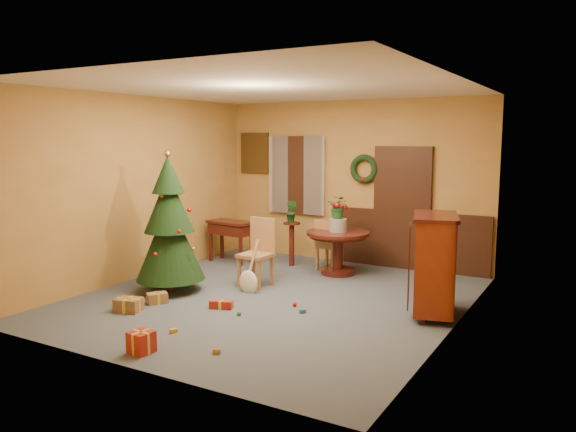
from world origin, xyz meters
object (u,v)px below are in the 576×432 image
Objects in this scene: chair_near at (259,250)px; christmas_tree at (169,226)px; sideboard at (434,262)px; dining_table at (338,244)px; writing_desk at (231,231)px.

christmas_tree is (-0.94, -0.93, 0.42)m from chair_near.
sideboard is (3.66, 0.78, -0.28)m from christmas_tree.
sideboard is (2.72, -0.16, 0.14)m from chair_near.
chair_near is 1.39m from christmas_tree.
writing_desk reaches higher than dining_table.
chair_near is 1.16× the size of writing_desk.
chair_near is 2.73m from sideboard.
sideboard reaches higher than dining_table.
writing_desk is 0.69× the size of sideboard.
chair_near reaches higher than dining_table.
dining_table is 0.51× the size of christmas_tree.
chair_near is at bearing 44.95° from christmas_tree.
christmas_tree is at bearing -135.05° from chair_near.
sideboard is at bearing -17.55° from writing_desk.
writing_desk is at bearing 100.61° from christmas_tree.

